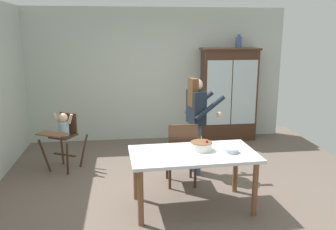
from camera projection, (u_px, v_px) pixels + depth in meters
The scene contains 10 objects.
ground_plane at pixel (175, 190), 5.07m from camera, with size 6.24×6.24×0.00m, color #66564C.
wall_back at pixel (157, 75), 7.29m from camera, with size 5.32×0.06×2.70m, color beige.
china_cabinet at pixel (229, 94), 7.31m from camera, with size 1.17×0.48×1.90m.
ceramic_vase at pixel (239, 42), 7.10m from camera, with size 0.13×0.13×0.27m.
high_chair_with_toddler at pixel (63, 131), 5.71m from camera, with size 0.78×0.84×0.95m.
adult_person at pixel (196, 114), 5.50m from camera, with size 0.57×0.56×1.53m.
dining_table at pixel (193, 160), 4.45m from camera, with size 1.61×0.92×0.74m.
birthday_cake at pixel (201, 146), 4.52m from camera, with size 0.28×0.28×0.19m.
serving_bowl at pixel (231, 150), 4.43m from camera, with size 0.18×0.18×0.06m, color #B2BCC6.
dining_chair_far_side at pixel (182, 150), 5.10m from camera, with size 0.45×0.45×0.96m.
Camera 1 is at (-0.70, -4.63, 2.21)m, focal length 37.82 mm.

